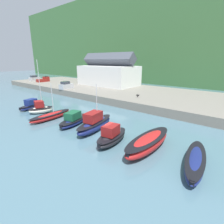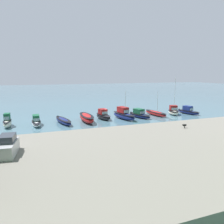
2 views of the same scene
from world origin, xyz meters
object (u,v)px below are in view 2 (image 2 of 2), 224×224
moored_boat_5 (103,116)px  parked_car_0 (7,146)px  dog_on_quay (184,125)px  moored_boat_6 (87,118)px  moored_boat_0 (188,111)px  moored_boat_3 (139,114)px  moored_boat_2 (156,113)px  moored_boat_1 (173,111)px  moored_boat_4 (124,115)px  moored_boat_9 (7,122)px  moored_boat_8 (36,122)px  moored_boat_7 (63,121)px  mooring_buoy_1 (8,119)px

moored_boat_5 → parked_car_0: size_ratio=1.38×
dog_on_quay → moored_boat_6: bearing=35.2°
moored_boat_0 → moored_boat_3: 14.03m
moored_boat_2 → moored_boat_1: bearing=165.5°
moored_boat_4 → moored_boat_9: moored_boat_4 is taller
moored_boat_3 → moored_boat_4: bearing=-11.3°
moored_boat_0 → moored_boat_3: bearing=-16.6°
parked_car_0 → moored_boat_0: bearing=-146.7°
moored_boat_3 → moored_boat_4: (4.27, 0.37, 0.30)m
moored_boat_8 → parked_car_0: (3.25, 20.71, 1.86)m
moored_boat_4 → moored_boat_7: 13.68m
moored_boat_4 → moored_boat_6: size_ratio=0.95×
moored_boat_2 → dog_on_quay: size_ratio=9.52×
moored_boat_4 → moored_boat_5: bearing=-30.6°
moored_boat_2 → moored_boat_6: bearing=-2.4°
moored_boat_6 → mooring_buoy_1: size_ratio=10.99×
moored_boat_7 → moored_boat_4: bearing=167.3°
moored_boat_0 → moored_boat_4: size_ratio=0.81×
moored_boat_2 → moored_boat_6: size_ratio=0.96×
moored_boat_2 → moored_boat_4: bearing=2.2°
moored_boat_2 → moored_boat_8: 28.37m
moored_boat_9 → parked_car_0: size_ratio=1.12×
moored_boat_8 → moored_boat_0: bearing=177.8°
moored_boat_1 → moored_boat_7: bearing=19.0°
moored_boat_4 → moored_boat_5: size_ratio=1.36×
moored_boat_1 → moored_boat_6: moored_boat_1 is taller
moored_boat_3 → mooring_buoy_1: 29.93m
moored_boat_4 → moored_boat_2: bearing=176.3°
moored_boat_7 → moored_boat_6: bearing=168.3°
moored_boat_3 → moored_boat_4: moored_boat_4 is taller
moored_boat_2 → moored_boat_3: moored_boat_2 is taller
moored_boat_6 → moored_boat_2: bearing=-176.8°
moored_boat_2 → mooring_buoy_1: bearing=-15.9°
moored_boat_1 → moored_boat_8: bearing=18.1°
moored_boat_0 → moored_boat_5: size_ratio=1.10×
moored_boat_0 → moored_boat_8: size_ratio=0.98×
moored_boat_8 → moored_boat_1: bearing=178.5°
moored_boat_2 → moored_boat_0: bearing=166.6°
parked_car_0 → moored_boat_2: bearing=-139.0°
moored_boat_7 → moored_boat_9: moored_boat_9 is taller
mooring_buoy_1 → moored_boat_8: bearing=130.9°
moored_boat_2 → moored_boat_9: moored_boat_2 is taller
moored_boat_0 → moored_boat_6: moored_boat_0 is taller
moored_boat_9 → mooring_buoy_1: (0.41, -6.29, -0.60)m
moored_boat_8 → moored_boat_3: bearing=177.9°
moored_boat_3 → moored_boat_8: size_ratio=1.06×
moored_boat_6 → moored_boat_9: (15.76, -0.79, 0.11)m
moored_boat_7 → parked_car_0: (8.65, 20.29, 2.00)m
moored_boat_7 → moored_boat_9: 10.81m
moored_boat_4 → moored_boat_8: bearing=-13.8°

